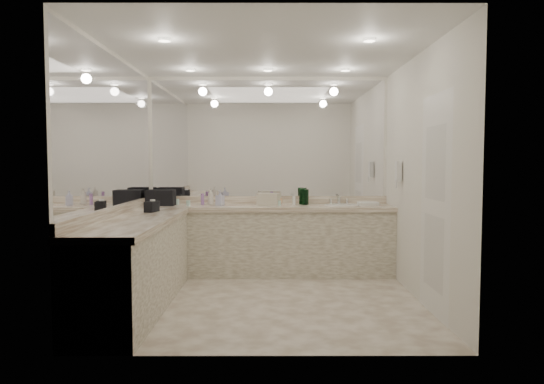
{
  "coord_description": "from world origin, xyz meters",
  "views": [
    {
      "loc": [
        0.04,
        -5.06,
        1.45
      ],
      "look_at": [
        0.05,
        0.4,
        1.12
      ],
      "focal_mm": 32.0,
      "sensor_mm": 36.0,
      "label": 1
    }
  ],
  "objects_px": {
    "wall_phone": "(398,171)",
    "black_toiletry_bag": "(161,198)",
    "soap_bottle_b": "(220,198)",
    "soap_bottle_c": "(278,199)",
    "hand_towel": "(368,204)",
    "soap_bottle_a": "(211,197)",
    "sink": "(341,206)",
    "cream_cosmetic_case": "(269,199)"
  },
  "relations": [
    {
      "from": "soap_bottle_c",
      "to": "hand_towel",
      "type": "bearing_deg",
      "value": -2.58
    },
    {
      "from": "sink",
      "to": "soap_bottle_c",
      "type": "distance_m",
      "value": 0.82
    },
    {
      "from": "hand_towel",
      "to": "soap_bottle_a",
      "type": "relative_size",
      "value": 1.17
    },
    {
      "from": "wall_phone",
      "to": "soap_bottle_b",
      "type": "xyz_separation_m",
      "value": [
        -2.17,
        0.45,
        -0.35
      ]
    },
    {
      "from": "cream_cosmetic_case",
      "to": "soap_bottle_c",
      "type": "height_order",
      "value": "cream_cosmetic_case"
    },
    {
      "from": "wall_phone",
      "to": "cream_cosmetic_case",
      "type": "relative_size",
      "value": 0.85
    },
    {
      "from": "wall_phone",
      "to": "cream_cosmetic_case",
      "type": "distance_m",
      "value": 1.67
    },
    {
      "from": "hand_towel",
      "to": "soap_bottle_a",
      "type": "bearing_deg",
      "value": 177.79
    },
    {
      "from": "black_toiletry_bag",
      "to": "soap_bottle_c",
      "type": "relative_size",
      "value": 2.32
    },
    {
      "from": "sink",
      "to": "soap_bottle_c",
      "type": "bearing_deg",
      "value": 176.39
    },
    {
      "from": "sink",
      "to": "wall_phone",
      "type": "relative_size",
      "value": 1.83
    },
    {
      "from": "soap_bottle_b",
      "to": "sink",
      "type": "bearing_deg",
      "value": 1.8
    },
    {
      "from": "sink",
      "to": "black_toiletry_bag",
      "type": "relative_size",
      "value": 1.23
    },
    {
      "from": "cream_cosmetic_case",
      "to": "soap_bottle_a",
      "type": "distance_m",
      "value": 0.77
    },
    {
      "from": "wall_phone",
      "to": "hand_towel",
      "type": "xyz_separation_m",
      "value": [
        -0.26,
        0.5,
        -0.43
      ]
    },
    {
      "from": "hand_towel",
      "to": "soap_bottle_c",
      "type": "relative_size",
      "value": 1.63
    },
    {
      "from": "wall_phone",
      "to": "black_toiletry_bag",
      "type": "xyz_separation_m",
      "value": [
        -2.94,
        0.47,
        -0.35
      ]
    },
    {
      "from": "black_toiletry_bag",
      "to": "soap_bottle_a",
      "type": "bearing_deg",
      "value": 10.0
    },
    {
      "from": "sink",
      "to": "soap_bottle_a",
      "type": "bearing_deg",
      "value": 177.37
    },
    {
      "from": "cream_cosmetic_case",
      "to": "hand_towel",
      "type": "distance_m",
      "value": 1.29
    },
    {
      "from": "sink",
      "to": "soap_bottle_a",
      "type": "distance_m",
      "value": 1.71
    },
    {
      "from": "sink",
      "to": "cream_cosmetic_case",
      "type": "bearing_deg",
      "value": 179.11
    },
    {
      "from": "sink",
      "to": "wall_phone",
      "type": "distance_m",
      "value": 0.91
    },
    {
      "from": "wall_phone",
      "to": "hand_towel",
      "type": "bearing_deg",
      "value": 117.25
    },
    {
      "from": "soap_bottle_a",
      "to": "sink",
      "type": "bearing_deg",
      "value": -2.63
    },
    {
      "from": "hand_towel",
      "to": "soap_bottle_c",
      "type": "xyz_separation_m",
      "value": [
        -1.17,
        0.05,
        0.06
      ]
    },
    {
      "from": "wall_phone",
      "to": "black_toiletry_bag",
      "type": "relative_size",
      "value": 0.67
    },
    {
      "from": "sink",
      "to": "black_toiletry_bag",
      "type": "bearing_deg",
      "value": -179.19
    },
    {
      "from": "hand_towel",
      "to": "soap_bottle_c",
      "type": "distance_m",
      "value": 1.17
    },
    {
      "from": "wall_phone",
      "to": "hand_towel",
      "type": "relative_size",
      "value": 0.96
    },
    {
      "from": "soap_bottle_a",
      "to": "soap_bottle_c",
      "type": "relative_size",
      "value": 1.39
    },
    {
      "from": "soap_bottle_b",
      "to": "soap_bottle_c",
      "type": "height_order",
      "value": "soap_bottle_b"
    },
    {
      "from": "hand_towel",
      "to": "soap_bottle_c",
      "type": "bearing_deg",
      "value": 177.42
    },
    {
      "from": "sink",
      "to": "cream_cosmetic_case",
      "type": "height_order",
      "value": "cream_cosmetic_case"
    },
    {
      "from": "soap_bottle_a",
      "to": "hand_towel",
      "type": "bearing_deg",
      "value": -2.21
    },
    {
      "from": "hand_towel",
      "to": "soap_bottle_c",
      "type": "height_order",
      "value": "soap_bottle_c"
    },
    {
      "from": "wall_phone",
      "to": "soap_bottle_b",
      "type": "bearing_deg",
      "value": 168.28
    },
    {
      "from": "soap_bottle_b",
      "to": "soap_bottle_c",
      "type": "xyz_separation_m",
      "value": [
        0.75,
        0.1,
        -0.02
      ]
    },
    {
      "from": "black_toiletry_bag",
      "to": "sink",
      "type": "bearing_deg",
      "value": 0.81
    },
    {
      "from": "soap_bottle_a",
      "to": "soap_bottle_b",
      "type": "xyz_separation_m",
      "value": [
        0.14,
        -0.13,
        -0.01
      ]
    },
    {
      "from": "black_toiletry_bag",
      "to": "hand_towel",
      "type": "relative_size",
      "value": 1.42
    },
    {
      "from": "sink",
      "to": "wall_phone",
      "type": "xyz_separation_m",
      "value": [
        0.61,
        -0.5,
        0.46
      ]
    }
  ]
}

